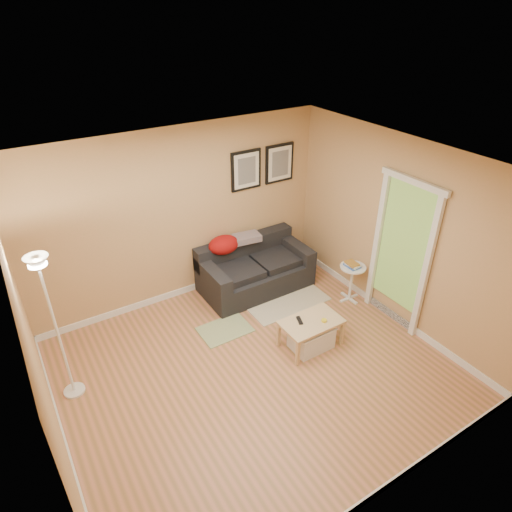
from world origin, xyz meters
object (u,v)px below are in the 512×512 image
sofa (256,267)px  side_table (351,283)px  storage_bin (311,337)px  coffee_table (310,333)px  floor_lamp (58,334)px  book_stack (352,265)px

sofa → side_table: size_ratio=2.89×
storage_bin → side_table: size_ratio=0.92×
coffee_table → storage_bin: 0.06m
sofa → floor_lamp: size_ratio=0.91×
coffee_table → floor_lamp: 3.06m
storage_bin → book_stack: size_ratio=2.45×
storage_bin → book_stack: bearing=25.3°
storage_bin → book_stack: 1.36m
book_stack → floor_lamp: (-4.01, 0.32, 0.26)m
side_table → book_stack: book_stack is taller
sofa → side_table: sofa is taller
sofa → coffee_table: sofa is taller
side_table → floor_lamp: 4.08m
book_stack → side_table: bearing=-16.4°
storage_bin → book_stack: book_stack is taller
sofa → coffee_table: bearing=-93.8°
sofa → book_stack: size_ratio=7.70×
sofa → storage_bin: 1.59m
coffee_table → floor_lamp: bearing=167.2°
sofa → coffee_table: size_ratio=2.14×
floor_lamp → sofa: bearing=13.4°
coffee_table → book_stack: bearing=27.1°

